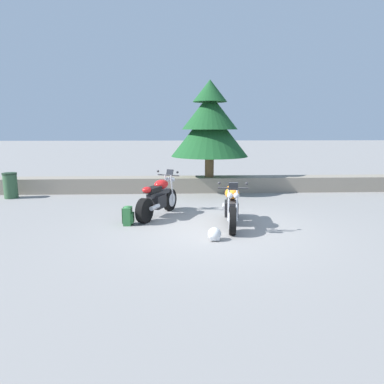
{
  "coord_description": "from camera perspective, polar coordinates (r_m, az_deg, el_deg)",
  "views": [
    {
      "loc": [
        -0.85,
        -7.8,
        2.32
      ],
      "look_at": [
        -0.45,
        1.2,
        0.65
      ],
      "focal_mm": 32.15,
      "sensor_mm": 36.0,
      "label": 1
    }
  ],
  "objects": [
    {
      "name": "pine_tree_far_left",
      "position": [
        12.64,
        2.95,
        11.11
      ],
      "size": [
        2.8,
        2.8,
        3.48
      ],
      "color": "brown",
      "rests_on": "stone_wall"
    },
    {
      "name": "rider_backpack",
      "position": [
        8.52,
        -10.57,
        -3.79
      ],
      "size": [
        0.27,
        0.31,
        0.47
      ],
      "color": "#2D6B38",
      "rests_on": "ground"
    },
    {
      "name": "motorcycle_orange_centre",
      "position": [
        8.3,
        6.56,
        -2.34
      ],
      "size": [
        0.67,
        2.06,
        1.18
      ],
      "color": "black",
      "rests_on": "ground"
    },
    {
      "name": "motorcycle_red_near_left",
      "position": [
        9.22,
        -5.58,
        -1.03
      ],
      "size": [
        1.09,
        1.94,
        1.18
      ],
      "color": "black",
      "rests_on": "ground"
    },
    {
      "name": "rider_helmet",
      "position": [
        7.27,
        3.76,
        -6.99
      ],
      "size": [
        0.28,
        0.28,
        0.28
      ],
      "color": "silver",
      "rests_on": "ground"
    },
    {
      "name": "trash_bin",
      "position": [
        13.08,
        -27.9,
        0.97
      ],
      "size": [
        0.46,
        0.46,
        0.86
      ],
      "color": "#335638",
      "rests_on": "ground"
    },
    {
      "name": "ground_plane",
      "position": [
        8.18,
        3.56,
        -5.99
      ],
      "size": [
        120.0,
        120.0,
        0.0
      ],
      "primitive_type": "plane",
      "color": "gray"
    },
    {
      "name": "stone_wall",
      "position": [
        12.79,
        1.32,
        1.3
      ],
      "size": [
        36.0,
        0.8,
        0.55
      ],
      "primitive_type": "cube",
      "color": "gray",
      "rests_on": "ground"
    }
  ]
}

